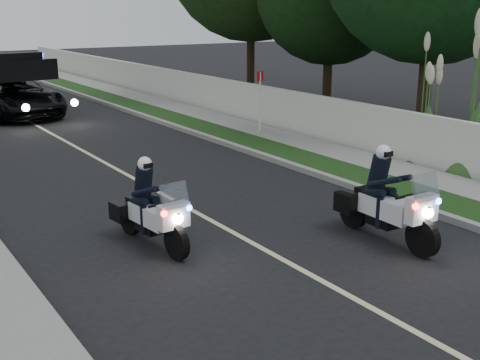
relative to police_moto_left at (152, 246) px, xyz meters
name	(u,v)px	position (x,y,z in m)	size (l,w,h in m)	color
ground	(296,267)	(1.63, -2.25, 0.00)	(120.00, 120.00, 0.00)	black
curb_right	(207,137)	(5.73, 7.75, 0.07)	(0.20, 60.00, 0.15)	gray
grass_verge	(225,135)	(6.43, 7.75, 0.08)	(1.20, 60.00, 0.16)	#193814
sidewalk_right	(256,131)	(7.73, 7.75, 0.08)	(1.40, 60.00, 0.16)	gray
property_wall	(279,109)	(8.73, 7.75, 0.75)	(0.22, 60.00, 1.50)	beige
lane_marking	(90,155)	(1.63, 7.75, 0.00)	(0.12, 50.00, 0.01)	#BFB78C
police_moto_left	(152,246)	(0.00, 0.00, 0.00)	(0.69, 1.98, 1.68)	silver
police_moto_right	(384,241)	(3.80, -2.19, 0.00)	(0.76, 2.17, 1.85)	silver
police_suv	(15,116)	(1.50, 16.10, 0.00)	(2.66, 5.74, 2.79)	black
sign_post	(260,135)	(7.63, 7.37, 0.00)	(0.36, 0.36, 2.28)	#AB1C0C
pampas_mid	(473,176)	(9.23, -0.14, 0.00)	(1.56, 1.56, 4.46)	#BFAF93
pampas_far	(424,163)	(9.23, 1.49, 0.00)	(1.34, 1.34, 3.83)	beige
tree_right_a	(422,139)	(11.80, 3.78, 0.00)	(6.88, 6.88, 11.47)	black
tree_right_b	(419,141)	(11.46, 3.60, 0.00)	(7.00, 7.00, 11.66)	#133A15
tree_right_c	(326,117)	(11.98, 8.88, 0.00)	(5.80, 5.80, 9.67)	black
tree_right_d	(250,102)	(11.71, 13.93, 0.00)	(7.68, 7.68, 12.80)	#1D3C14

